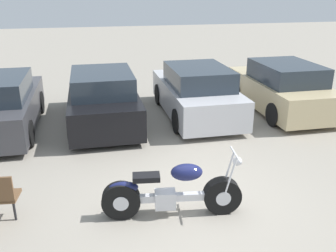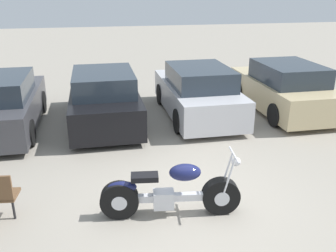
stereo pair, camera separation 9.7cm
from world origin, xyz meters
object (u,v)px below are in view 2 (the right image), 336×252
(parked_car_silver, at_px, (198,93))
(motorcycle, at_px, (169,193))
(parked_car_champagne, at_px, (284,89))
(parked_car_dark_grey, at_px, (1,105))
(parked_car_black, at_px, (104,99))

(parked_car_silver, bearing_deg, motorcycle, -110.74)
(motorcycle, height_order, parked_car_champagne, parked_car_champagne)
(parked_car_silver, xyz_separation_m, parked_car_champagne, (2.67, -0.06, 0.00))
(parked_car_dark_grey, xyz_separation_m, parked_car_black, (2.67, 0.05, 0.00))
(parked_car_dark_grey, xyz_separation_m, parked_car_champagne, (8.00, 0.05, 0.00))
(parked_car_black, xyz_separation_m, parked_car_champagne, (5.33, 0.00, 0.00))
(parked_car_dark_grey, relative_size, parked_car_champagne, 1.00)
(parked_car_champagne, bearing_deg, parked_car_dark_grey, -179.62)
(motorcycle, relative_size, parked_car_champagne, 0.56)
(motorcycle, distance_m, parked_car_silver, 5.15)
(parked_car_dark_grey, height_order, parked_car_black, same)
(motorcycle, distance_m, parked_car_dark_grey, 5.87)
(parked_car_black, relative_size, parked_car_silver, 1.00)
(motorcycle, bearing_deg, parked_car_black, 100.09)
(parked_car_dark_grey, bearing_deg, parked_car_black, 1.13)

